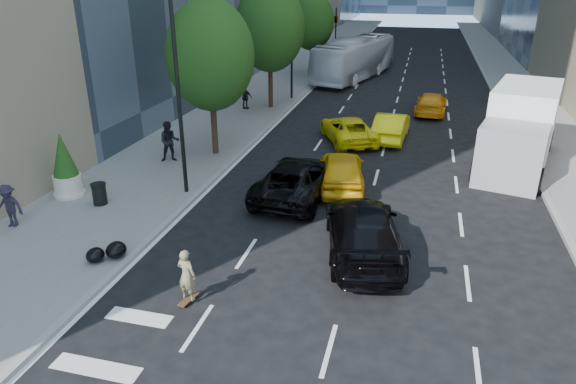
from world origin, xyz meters
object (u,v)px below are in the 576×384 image
(box_truck, at_px, (520,127))
(planter_shrub, at_px, (65,166))
(skateboarder, at_px, (187,278))
(city_bus, at_px, (355,58))
(black_sedan_mercedes, at_px, (363,230))
(black_sedan_lincoln, at_px, (297,179))
(trash_can, at_px, (99,194))

(box_truck, height_order, planter_shrub, box_truck)
(skateboarder, bearing_deg, city_bus, -77.99)
(black_sedan_mercedes, distance_m, planter_shrub, 12.30)
(black_sedan_lincoln, height_order, planter_shrub, planter_shrub)
(black_sedan_lincoln, bearing_deg, skateboarder, 85.34)
(black_sedan_lincoln, xyz_separation_m, box_truck, (9.29, 6.34, 1.09))
(skateboarder, distance_m, black_sedan_mercedes, 5.95)
(black_sedan_lincoln, bearing_deg, black_sedan_mercedes, 132.53)
(city_bus, xyz_separation_m, box_truck, (10.49, -20.03, 0.13))
(trash_can, bearing_deg, black_sedan_mercedes, -5.46)
(skateboarder, bearing_deg, black_sedan_lincoln, -86.52)
(skateboarder, relative_size, trash_can, 1.91)
(city_bus, bearing_deg, black_sedan_mercedes, -67.77)
(black_sedan_mercedes, bearing_deg, skateboarder, 29.93)
(skateboarder, bearing_deg, black_sedan_mercedes, -125.71)
(black_sedan_mercedes, distance_m, box_truck, 12.04)
(skateboarder, height_order, box_truck, box_truck)
(black_sedan_lincoln, bearing_deg, city_bus, -83.52)
(trash_can, distance_m, planter_shrub, 2.00)
(black_sedan_lincoln, xyz_separation_m, black_sedan_mercedes, (3.20, -4.00, 0.05))
(black_sedan_mercedes, height_order, box_truck, box_truck)
(black_sedan_lincoln, relative_size, black_sedan_mercedes, 0.98)
(black_sedan_mercedes, bearing_deg, planter_shrub, -19.21)
(trash_can, xyz_separation_m, planter_shrub, (-1.75, 0.47, 0.85))
(trash_can, height_order, planter_shrub, planter_shrub)
(skateboarder, height_order, trash_can, skateboarder)
(black_sedan_mercedes, xyz_separation_m, city_bus, (-4.40, 30.37, 0.92))
(planter_shrub, bearing_deg, box_truck, 25.87)
(skateboarder, distance_m, city_bus, 34.38)
(trash_can, relative_size, planter_shrub, 0.31)
(black_sedan_lincoln, xyz_separation_m, trash_can, (-7.25, -3.00, -0.22))
(skateboarder, relative_size, black_sedan_lincoln, 0.28)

